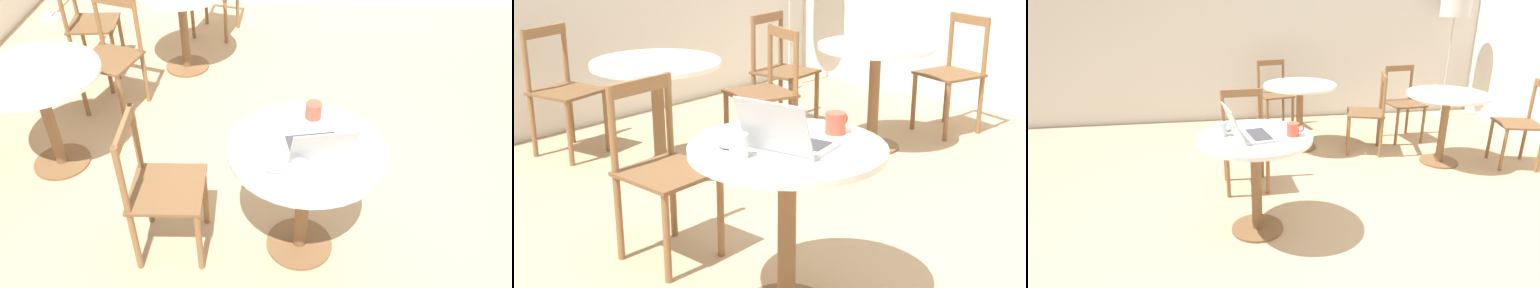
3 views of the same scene
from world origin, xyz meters
The scene contains 15 objects.
ground_plane centered at (0.00, 0.00, 0.00)m, with size 16.00×16.00×0.00m, color tan.
wall_back centered at (0.00, 3.23, 1.35)m, with size 9.40×0.06×2.70m.
cafe_table_near centered at (-0.38, 0.21, 0.60)m, with size 0.82×0.82×0.76m.
cafe_table_mid centered at (1.67, 1.23, 0.60)m, with size 0.82×0.82×0.76m.
cafe_table_far centered at (0.28, 1.91, 0.60)m, with size 0.82×0.82×0.76m.
chair_near_back centered at (-0.41, 1.00, 0.45)m, with size 0.42×0.42×0.89m.
chair_mid_right centered at (2.43, 1.03, 0.45)m, with size 0.49×0.49×0.89m.
chair_mid_back centered at (1.59, 2.04, 0.45)m, with size 0.44×0.44×0.89m.
chair_far_right centered at (1.02, 1.67, 0.45)m, with size 0.51×0.51×0.89m.
chair_far_back centered at (0.10, 2.74, 0.45)m, with size 0.48×0.48×0.89m.
floor_lamp centered at (2.64, 2.89, 1.51)m, with size 0.40×0.40×1.71m.
laptop centered at (-0.43, 0.17, 0.81)m, with size 0.38×0.37×0.24m.
mouse centered at (-0.57, 0.37, 0.77)m, with size 0.06×0.10×0.03m.
mug centered at (-0.12, 0.18, 0.80)m, with size 0.13×0.09×0.09m.
drinking_glass centered at (-0.61, 0.26, 0.81)m, with size 0.07×0.07×0.10m.
Camera 3 is at (-0.60, -2.43, 1.67)m, focal length 28.00 mm.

